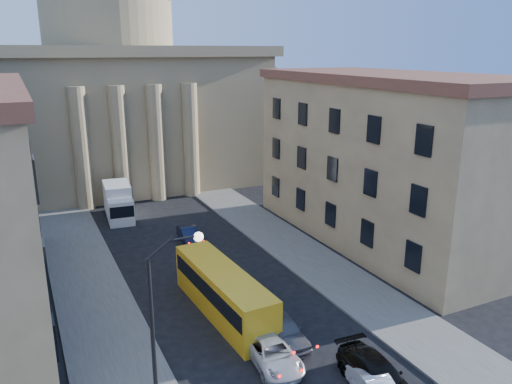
% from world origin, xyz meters
% --- Properties ---
extents(sidewalk_left, '(5.00, 60.00, 0.15)m').
position_xyz_m(sidewalk_left, '(-8.50, 18.00, 0.07)').
color(sidewalk_left, '#514F4A').
rests_on(sidewalk_left, ground).
extents(sidewalk_right, '(5.00, 60.00, 0.15)m').
position_xyz_m(sidewalk_right, '(8.50, 18.00, 0.07)').
color(sidewalk_right, '#514F4A').
rests_on(sidewalk_right, ground).
extents(church, '(68.02, 28.76, 36.60)m').
position_xyz_m(church, '(0.00, 55.47, 11.88)').
color(church, '#867552').
rests_on(church, ground).
extents(building_right, '(11.60, 26.60, 14.70)m').
position_xyz_m(building_right, '(17.00, 22.00, 7.42)').
color(building_right, tan).
rests_on(building_right, ground).
extents(street_lamp, '(2.62, 0.44, 8.83)m').
position_xyz_m(street_lamp, '(-6.97, 8.00, 5.29)').
color(street_lamp, black).
rests_on(street_lamp, ground).
extents(car_left_mid, '(2.56, 4.99, 1.35)m').
position_xyz_m(car_left_mid, '(-0.80, 9.30, 0.67)').
color(car_left_mid, silver).
rests_on(car_left_mid, ground).
extents(car_right_mid, '(2.51, 5.49, 1.56)m').
position_xyz_m(car_right_mid, '(2.98, 5.12, 0.78)').
color(car_right_mid, black).
rests_on(car_right_mid, ground).
extents(car_right_far, '(2.05, 4.65, 1.56)m').
position_xyz_m(car_right_far, '(0.80, 10.92, 0.78)').
color(car_right_far, '#525258').
rests_on(car_right_far, ground).
extents(car_right_distant, '(1.79, 4.31, 1.39)m').
position_xyz_m(car_right_distant, '(0.80, 28.22, 0.69)').
color(car_right_distant, black).
rests_on(car_right_distant, ground).
extents(city_bus, '(3.02, 10.78, 3.01)m').
position_xyz_m(city_bus, '(-1.13, 15.50, 1.61)').
color(city_bus, gold).
rests_on(city_bus, ground).
extents(box_truck, '(2.93, 6.38, 3.41)m').
position_xyz_m(box_truck, '(-3.46, 38.02, 1.61)').
color(box_truck, silver).
rests_on(box_truck, ground).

